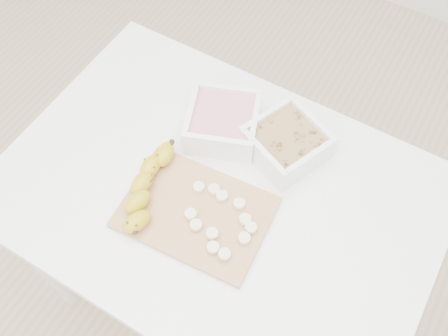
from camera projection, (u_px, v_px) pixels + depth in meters
The scene contains 7 objects.
ground at pixel (220, 290), 1.79m from camera, with size 3.50×3.50×0.00m, color #C6AD89.
table at pixel (218, 209), 1.23m from camera, with size 1.00×0.70×0.75m.
bowl_yogurt at pixel (223, 122), 1.20m from camera, with size 0.22×0.22×0.08m.
bowl_granola at pixel (287, 142), 1.17m from camera, with size 0.21×0.21×0.08m.
cutting_board at pixel (196, 212), 1.11m from camera, with size 0.32×0.23×0.01m, color tan.
banana at pixel (147, 188), 1.11m from camera, with size 0.06×0.23×0.04m, color #B69813, non-canonical shape.
banana_slices at pixel (221, 219), 1.09m from camera, with size 0.18×0.15×0.02m.
Camera 1 is at (0.29, -0.46, 1.76)m, focal length 40.00 mm.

